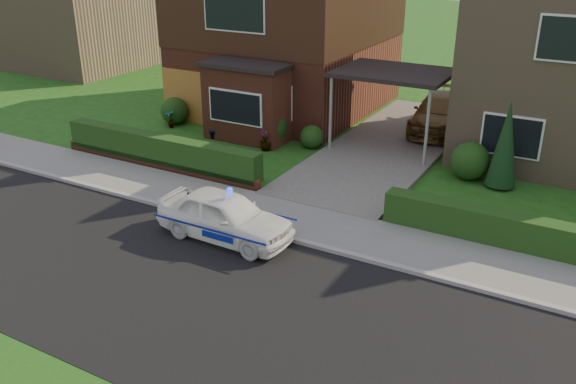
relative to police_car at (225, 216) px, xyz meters
The scene contains 22 objects.
ground 2.73m from the police_car, 64.44° to the right, with size 120.00×120.00×0.00m, color #1E4B14.
road 2.73m from the police_car, 64.44° to the right, with size 60.00×6.00×0.02m, color black.
kerb 1.43m from the police_car, 29.53° to the left, with size 60.00×0.16×0.12m, color #9E9993.
sidewalk 2.13m from the police_car, 55.98° to the left, with size 60.00×2.00×0.10m, color slate.
driveway 8.69m from the police_car, 82.40° to the left, with size 3.80×12.00×0.12m, color #666059.
house_left 12.81m from the police_car, 111.95° to the left, with size 7.50×9.53×7.25m.
carport_link 8.87m from the police_car, 82.36° to the left, with size 3.80×3.00×2.77m.
garage_door 10.38m from the police_car, 133.20° to the left, with size 2.20×0.10×2.10m, color #985D21.
dwarf_wall 5.50m from the police_car, 148.06° to the left, with size 7.70×0.25×0.36m, color brown.
hedge_left 5.60m from the police_car, 146.75° to the left, with size 7.50×0.55×0.90m, color #103311.
hedge_right 7.57m from the police_car, 23.01° to the left, with size 7.50×0.55×0.80m, color #103311.
shrub_left_far 10.22m from the police_car, 136.00° to the left, with size 1.08×1.08×1.08m, color #103311.
shrub_left_mid 7.47m from the police_car, 112.46° to the left, with size 1.32×1.32×1.32m, color #103311.
shrub_left_near 7.31m from the police_car, 99.87° to the left, with size 0.84×0.84×0.84m, color #103311.
shrub_right_near 8.24m from the police_car, 58.16° to the left, with size 1.20×1.20×1.20m, color #103311.
conifer_a 8.68m from the police_car, 51.82° to the left, with size 0.90×0.90×2.60m, color black.
neighbour_left 23.33m from the police_car, 144.19° to the left, with size 6.50×7.00×5.20m, color #917659.
police_car is the anchor object (origin of this frame).
driveway_car 11.38m from the police_car, 79.12° to the left, with size 1.83×4.50×1.31m, color brown.
potted_plant_a 9.75m from the police_car, 137.40° to the left, with size 0.41×0.28×0.77m, color gray.
potted_plant_b 7.99m from the police_car, 127.47° to the left, with size 0.37×0.46×0.83m, color gray.
potted_plant_c 6.67m from the police_car, 112.52° to the left, with size 0.42×0.42×0.75m, color gray.
Camera 1 is at (6.93, -8.77, 7.23)m, focal length 38.00 mm.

